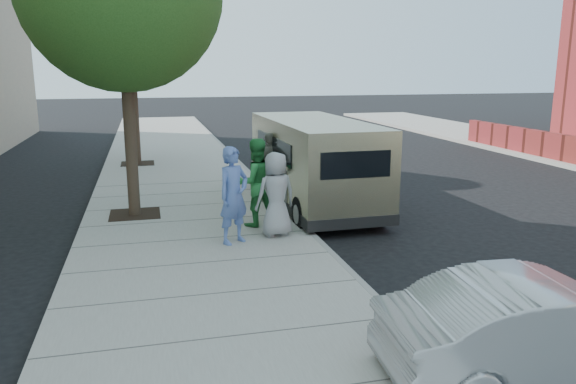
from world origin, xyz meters
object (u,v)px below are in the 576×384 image
object	(u,v)px
tree_far	(131,32)
sedan	(548,330)
parking_meter	(286,177)
person_officer	(234,195)
person_green_shirt	(256,182)
person_gray_shirt	(276,194)
person_striped_polo	(271,168)
van	(313,161)

from	to	relation	value
tree_far	sedan	xyz separation A→B (m)	(4.77, -16.26, -4.23)
tree_far	parking_meter	xyz separation A→B (m)	(3.50, -8.63, -3.79)
person_officer	person_green_shirt	distance (m)	1.34
parking_meter	sedan	world-z (taller)	parking_meter
person_gray_shirt	person_striped_polo	xyz separation A→B (m)	(0.55, 2.99, 0.03)
sedan	person_green_shirt	size ratio (longest dim) A/B	2.01
person_green_shirt	person_striped_polo	bearing A→B (deg)	-121.77
parking_meter	person_gray_shirt	distance (m)	1.64
parking_meter	person_officer	world-z (taller)	person_officer
person_officer	person_striped_polo	bearing A→B (deg)	33.46
van	tree_far	bearing A→B (deg)	120.58
person_striped_polo	person_gray_shirt	bearing A→B (deg)	66.64
sedan	person_officer	bearing A→B (deg)	29.94
van	person_officer	world-z (taller)	van
tree_far	van	size ratio (longest dim) A/B	1.03
person_green_shirt	van	bearing A→B (deg)	-145.78
tree_far	person_green_shirt	size ratio (longest dim) A/B	3.28
van	person_striped_polo	bearing A→B (deg)	168.53
tree_far	person_officer	world-z (taller)	tree_far
parking_meter	person_green_shirt	size ratio (longest dim) A/B	0.66
person_officer	van	bearing A→B (deg)	17.80
tree_far	sedan	distance (m)	17.46
van	sedan	world-z (taller)	van
person_officer	person_gray_shirt	bearing A→B (deg)	-15.54
person_green_shirt	person_gray_shirt	world-z (taller)	person_green_shirt
van	person_striped_polo	size ratio (longest dim) A/B	3.41
person_striped_polo	van	bearing A→B (deg)	156.68
person_gray_shirt	tree_far	bearing A→B (deg)	-86.98
person_officer	person_green_shirt	world-z (taller)	person_officer
parking_meter	person_gray_shirt	size ratio (longest dim) A/B	0.72
tree_far	person_green_shirt	distance (m)	10.35
van	person_green_shirt	distance (m)	2.70
sedan	person_gray_shirt	size ratio (longest dim) A/B	2.21
van	person_green_shirt	bearing A→B (deg)	-136.17
parking_meter	sedan	bearing A→B (deg)	-85.24
person_green_shirt	person_striped_polo	size ratio (longest dim) A/B	1.07
sedan	person_gray_shirt	distance (m)	6.38
person_gray_shirt	person_officer	bearing A→B (deg)	3.56
person_striped_polo	tree_far	bearing A→B (deg)	-77.24
person_officer	person_green_shirt	size ratio (longest dim) A/B	1.00
sedan	person_gray_shirt	world-z (taller)	person_gray_shirt
person_gray_shirt	person_striped_polo	world-z (taller)	person_striped_polo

